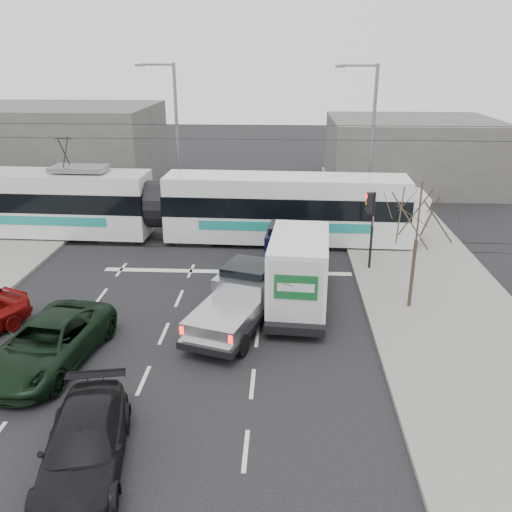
{
  "coord_description": "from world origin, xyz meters",
  "views": [
    {
      "loc": [
        2.55,
        -17.18,
        9.56
      ],
      "look_at": [
        1.48,
        3.38,
        1.8
      ],
      "focal_mm": 38.0,
      "sensor_mm": 36.0,
      "label": 1
    }
  ],
  "objects_px": {
    "box_truck": "(299,271)",
    "traffic_signal": "(370,214)",
    "bare_tree": "(419,217)",
    "silver_pickup": "(241,297)",
    "navy_pickup": "(286,253)",
    "street_lamp_far": "(174,130)",
    "dark_car": "(84,445)",
    "tram": "(157,205)",
    "street_lamp_near": "(369,137)",
    "green_car": "(48,343)"
  },
  "relations": [
    {
      "from": "tram",
      "to": "dark_car",
      "type": "height_order",
      "value": "tram"
    },
    {
      "from": "bare_tree",
      "to": "dark_car",
      "type": "height_order",
      "value": "bare_tree"
    },
    {
      "from": "box_truck",
      "to": "street_lamp_far",
      "type": "bearing_deg",
      "value": 122.89
    },
    {
      "from": "traffic_signal",
      "to": "street_lamp_near",
      "type": "distance_m",
      "value": 7.91
    },
    {
      "from": "traffic_signal",
      "to": "box_truck",
      "type": "xyz_separation_m",
      "value": [
        -3.25,
        -4.01,
        -1.2
      ]
    },
    {
      "from": "bare_tree",
      "to": "silver_pickup",
      "type": "bearing_deg",
      "value": -167.11
    },
    {
      "from": "traffic_signal",
      "to": "street_lamp_near",
      "type": "relative_size",
      "value": 0.4
    },
    {
      "from": "box_truck",
      "to": "green_car",
      "type": "xyz_separation_m",
      "value": [
        -8.17,
        -4.69,
        -0.78
      ]
    },
    {
      "from": "dark_car",
      "to": "bare_tree",
      "type": "bearing_deg",
      "value": 33.55
    },
    {
      "from": "tram",
      "to": "box_truck",
      "type": "xyz_separation_m",
      "value": [
        7.43,
        -8.03,
        -0.36
      ]
    },
    {
      "from": "tram",
      "to": "navy_pickup",
      "type": "relative_size",
      "value": 4.92
    },
    {
      "from": "bare_tree",
      "to": "traffic_signal",
      "type": "bearing_deg",
      "value": 105.76
    },
    {
      "from": "traffic_signal",
      "to": "street_lamp_far",
      "type": "relative_size",
      "value": 0.4
    },
    {
      "from": "bare_tree",
      "to": "tram",
      "type": "height_order",
      "value": "tram"
    },
    {
      "from": "navy_pickup",
      "to": "green_car",
      "type": "height_order",
      "value": "navy_pickup"
    },
    {
      "from": "traffic_signal",
      "to": "tram",
      "type": "xyz_separation_m",
      "value": [
        -10.68,
        4.02,
        -0.84
      ]
    },
    {
      "from": "traffic_signal",
      "to": "green_car",
      "type": "xyz_separation_m",
      "value": [
        -11.43,
        -8.7,
        -1.98
      ]
    },
    {
      "from": "navy_pickup",
      "to": "green_car",
      "type": "distance_m",
      "value": 11.07
    },
    {
      "from": "street_lamp_near",
      "to": "box_truck",
      "type": "distance_m",
      "value": 12.73
    },
    {
      "from": "bare_tree",
      "to": "green_car",
      "type": "height_order",
      "value": "bare_tree"
    },
    {
      "from": "tram",
      "to": "box_truck",
      "type": "bearing_deg",
      "value": -45.45
    },
    {
      "from": "bare_tree",
      "to": "navy_pickup",
      "type": "relative_size",
      "value": 0.93
    },
    {
      "from": "bare_tree",
      "to": "silver_pickup",
      "type": "distance_m",
      "value": 7.25
    },
    {
      "from": "navy_pickup",
      "to": "traffic_signal",
      "type": "bearing_deg",
      "value": 15.08
    },
    {
      "from": "silver_pickup",
      "to": "dark_car",
      "type": "distance_m",
      "value": 8.46
    },
    {
      "from": "street_lamp_far",
      "to": "box_truck",
      "type": "distance_m",
      "value": 15.82
    },
    {
      "from": "bare_tree",
      "to": "navy_pickup",
      "type": "xyz_separation_m",
      "value": [
        -4.89,
        3.29,
        -2.71
      ]
    },
    {
      "from": "tram",
      "to": "silver_pickup",
      "type": "relative_size",
      "value": 4.31
    },
    {
      "from": "traffic_signal",
      "to": "navy_pickup",
      "type": "xyz_separation_m",
      "value": [
        -3.76,
        -0.71,
        -1.66
      ]
    },
    {
      "from": "navy_pickup",
      "to": "bare_tree",
      "type": "bearing_deg",
      "value": -29.51
    },
    {
      "from": "box_truck",
      "to": "traffic_signal",
      "type": "bearing_deg",
      "value": 55.13
    },
    {
      "from": "tram",
      "to": "green_car",
      "type": "xyz_separation_m",
      "value": [
        -0.74,
        -12.72,
        -1.14
      ]
    },
    {
      "from": "street_lamp_near",
      "to": "navy_pickup",
      "type": "bearing_deg",
      "value": -119.29
    },
    {
      "from": "street_lamp_near",
      "to": "tram",
      "type": "height_order",
      "value": "street_lamp_near"
    },
    {
      "from": "bare_tree",
      "to": "box_truck",
      "type": "bearing_deg",
      "value": -179.84
    },
    {
      "from": "street_lamp_far",
      "to": "dark_car",
      "type": "height_order",
      "value": "street_lamp_far"
    },
    {
      "from": "street_lamp_far",
      "to": "green_car",
      "type": "relative_size",
      "value": 1.64
    },
    {
      "from": "traffic_signal",
      "to": "navy_pickup",
      "type": "relative_size",
      "value": 0.67
    },
    {
      "from": "box_truck",
      "to": "dark_car",
      "type": "height_order",
      "value": "box_truck"
    },
    {
      "from": "bare_tree",
      "to": "green_car",
      "type": "bearing_deg",
      "value": -159.48
    },
    {
      "from": "green_car",
      "to": "street_lamp_near",
      "type": "bearing_deg",
      "value": 61.12
    },
    {
      "from": "silver_pickup",
      "to": "street_lamp_near",
      "type": "bearing_deg",
      "value": 82.15
    },
    {
      "from": "silver_pickup",
      "to": "box_truck",
      "type": "bearing_deg",
      "value": 52.33
    },
    {
      "from": "street_lamp_near",
      "to": "green_car",
      "type": "bearing_deg",
      "value": -127.14
    },
    {
      "from": "bare_tree",
      "to": "dark_car",
      "type": "bearing_deg",
      "value": -136.25
    },
    {
      "from": "bare_tree",
      "to": "tram",
      "type": "xyz_separation_m",
      "value": [
        -11.81,
        8.02,
        -1.89
      ]
    },
    {
      "from": "street_lamp_far",
      "to": "tram",
      "type": "height_order",
      "value": "street_lamp_far"
    },
    {
      "from": "street_lamp_far",
      "to": "tram",
      "type": "distance_m",
      "value": 6.35
    },
    {
      "from": "street_lamp_near",
      "to": "navy_pickup",
      "type": "xyz_separation_m",
      "value": [
        -4.61,
        -8.21,
        -4.03
      ]
    },
    {
      "from": "box_truck",
      "to": "street_lamp_near",
      "type": "bearing_deg",
      "value": 74.59
    }
  ]
}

